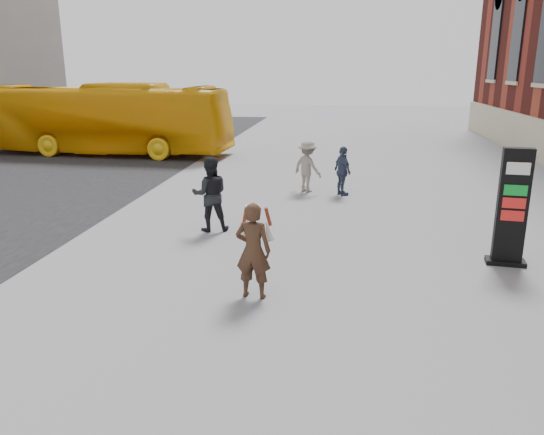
# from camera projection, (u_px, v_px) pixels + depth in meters

# --- Properties ---
(ground) EXTENTS (100.00, 100.00, 0.00)m
(ground) POSITION_uv_depth(u_px,v_px,m) (270.00, 294.00, 9.39)
(ground) COLOR #9E9EA3
(info_pylon) EXTENTS (0.80, 0.47, 2.38)m
(info_pylon) POSITION_uv_depth(u_px,v_px,m) (512.00, 208.00, 10.51)
(info_pylon) COLOR black
(info_pylon) RESTS_ON ground
(woman) EXTENTS (0.68, 0.62, 1.70)m
(woman) POSITION_uv_depth(u_px,v_px,m) (253.00, 249.00, 9.06)
(woman) COLOR #3E271A
(woman) RESTS_ON ground
(bus) EXTENTS (11.70, 3.42, 3.22)m
(bus) POSITION_uv_depth(u_px,v_px,m) (105.00, 119.00, 24.30)
(bus) COLOR #E1A40D
(bus) RESTS_ON road
(pedestrian_a) EXTENTS (1.04, 0.91, 1.82)m
(pedestrian_a) POSITION_uv_depth(u_px,v_px,m) (210.00, 194.00, 12.85)
(pedestrian_a) COLOR black
(pedestrian_a) RESTS_ON ground
(pedestrian_b) EXTENTS (1.21, 1.13, 1.64)m
(pedestrian_b) POSITION_uv_depth(u_px,v_px,m) (307.00, 166.00, 16.99)
(pedestrian_b) COLOR gray
(pedestrian_b) RESTS_ON ground
(pedestrian_c) EXTENTS (0.77, 0.97, 1.54)m
(pedestrian_c) POSITION_uv_depth(u_px,v_px,m) (343.00, 171.00, 16.50)
(pedestrian_c) COLOR #364058
(pedestrian_c) RESTS_ON ground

